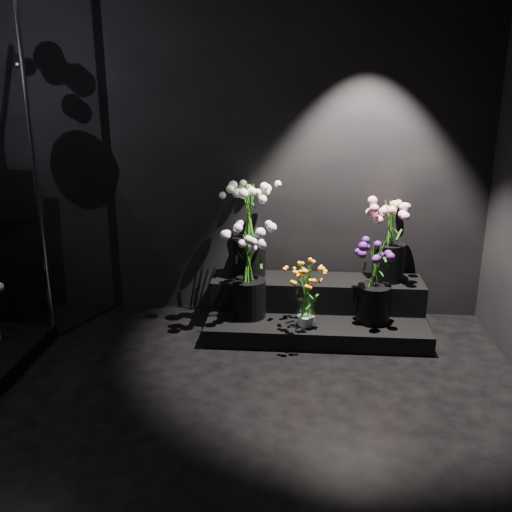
# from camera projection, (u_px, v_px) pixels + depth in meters

# --- Properties ---
(floor) EXTENTS (4.00, 4.00, 0.00)m
(floor) POSITION_uv_depth(u_px,v_px,m) (196.00, 452.00, 3.03)
(floor) COLOR black
(floor) RESTS_ON ground
(wall_back) EXTENTS (4.00, 0.00, 4.00)m
(wall_back) POSITION_uv_depth(u_px,v_px,m) (236.00, 145.00, 4.52)
(wall_back) COLOR black
(wall_back) RESTS_ON floor
(display_riser) EXTENTS (1.68, 0.74, 0.37)m
(display_riser) POSITION_uv_depth(u_px,v_px,m) (316.00, 309.00, 4.52)
(display_riser) COLOR black
(display_riser) RESTS_ON floor
(bouquet_orange_bells) EXTENTS (0.32, 0.32, 0.48)m
(bouquet_orange_bells) POSITION_uv_depth(u_px,v_px,m) (306.00, 294.00, 4.19)
(bouquet_orange_bells) COLOR white
(bouquet_orange_bells) RESTS_ON display_riser
(bouquet_lilac) EXTENTS (0.48, 0.48, 0.70)m
(bouquet_lilac) POSITION_uv_depth(u_px,v_px,m) (249.00, 268.00, 4.30)
(bouquet_lilac) COLOR black
(bouquet_lilac) RESTS_ON display_riser
(bouquet_purple) EXTENTS (0.39, 0.39, 0.61)m
(bouquet_purple) POSITION_uv_depth(u_px,v_px,m) (375.00, 279.00, 4.23)
(bouquet_purple) COLOR black
(bouquet_purple) RESTS_ON display_riser
(bouquet_cream_roses) EXTENTS (0.47, 0.47, 0.75)m
(bouquet_cream_roses) POSITION_uv_depth(u_px,v_px,m) (249.00, 224.00, 4.50)
(bouquet_cream_roses) COLOR black
(bouquet_cream_roses) RESTS_ON display_riser
(bouquet_pink_roses) EXTENTS (0.44, 0.44, 0.64)m
(bouquet_pink_roses) POSITION_uv_depth(u_px,v_px,m) (390.00, 235.00, 4.42)
(bouquet_pink_roses) COLOR black
(bouquet_pink_roses) RESTS_ON display_riser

